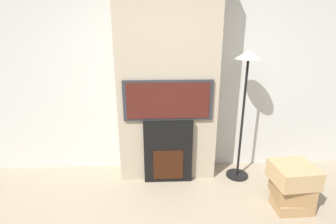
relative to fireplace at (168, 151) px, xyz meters
name	(u,v)px	position (x,y,z in m)	size (l,w,h in m)	color
wall_back	(167,73)	(0.00, 0.41, 0.93)	(6.00, 0.06, 2.70)	silver
chimney_breast	(167,76)	(0.00, 0.19, 0.93)	(1.23, 0.38, 2.70)	tan
fireplace	(168,151)	(0.00, 0.00, 0.00)	(0.61, 0.15, 0.85)	black
television	(168,100)	(0.00, 0.00, 0.68)	(1.08, 0.07, 0.50)	#2D2D33
floor_lamp	(246,85)	(0.94, 0.04, 0.85)	(0.30, 0.30, 1.68)	black
box_stack	(293,185)	(1.35, -0.62, -0.13)	(0.46, 0.44, 0.53)	tan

